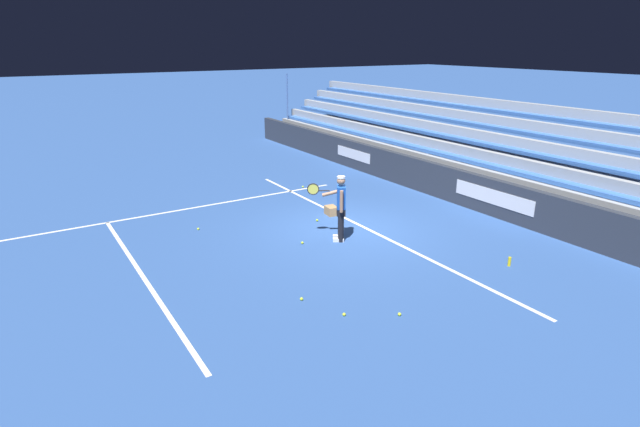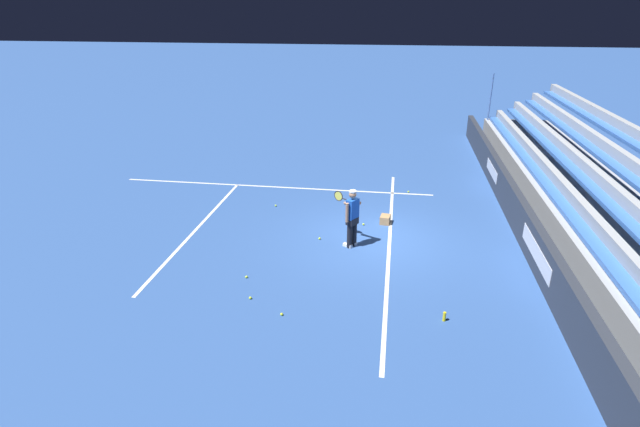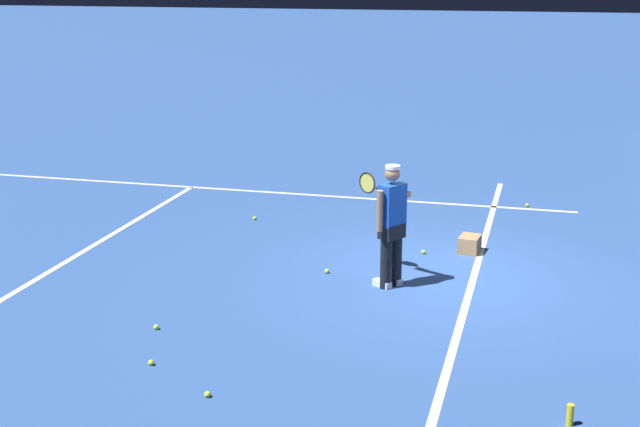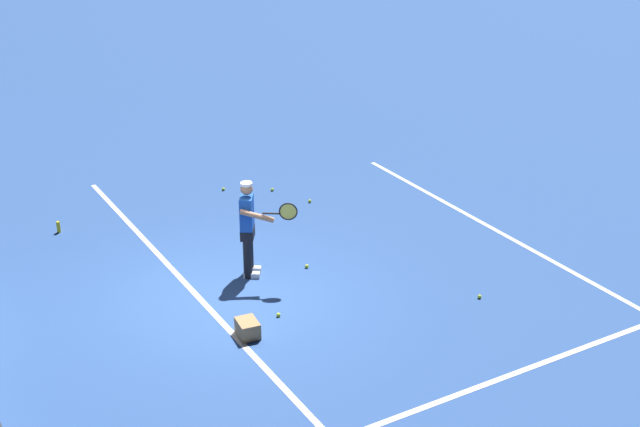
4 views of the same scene
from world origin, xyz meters
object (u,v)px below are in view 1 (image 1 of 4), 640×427
tennis_ball_far_left (317,220)px  tennis_ball_by_box (302,243)px  tennis_ball_stray_back (301,299)px  water_bottle (509,262)px  ball_box_cardboard (331,211)px  tennis_ball_near_player (198,229)px  tennis_ball_far_right (344,314)px  tennis_ball_toward_net (399,314)px  tennis_player (340,207)px  tennis_ball_on_baseline (303,187)px

tennis_ball_far_left → tennis_ball_by_box: bearing=135.6°
tennis_ball_stray_back → water_bottle: bearing=-103.3°
ball_box_cardboard → tennis_ball_near_player: bearing=77.1°
tennis_ball_far_right → tennis_ball_toward_net: (-0.55, -0.89, 0.00)m
water_bottle → tennis_ball_by_box: bearing=42.3°
tennis_ball_by_box → tennis_ball_far_right: bearing=162.1°
tennis_ball_far_right → tennis_ball_near_player: (5.89, 0.79, 0.00)m
tennis_ball_by_box → tennis_player: bearing=-105.8°
ball_box_cardboard → tennis_ball_far_right: (-5.02, 3.03, -0.10)m
tennis_ball_far_right → tennis_ball_near_player: bearing=7.6°
tennis_ball_on_baseline → tennis_ball_toward_net: (-8.56, 2.91, 0.00)m
tennis_ball_on_baseline → tennis_ball_near_player: size_ratio=1.00×
tennis_ball_stray_back → tennis_ball_far_right: bearing=-158.3°
tennis_ball_far_left → tennis_ball_by_box: same height
tennis_ball_by_box → tennis_ball_stray_back: (-2.54, 1.51, 0.00)m
tennis_ball_far_left → tennis_ball_stray_back: bearing=144.2°
tennis_player → tennis_ball_far_left: 1.77m
tennis_ball_toward_net → tennis_ball_near_player: same height
tennis_ball_far_right → tennis_ball_far_left: bearing=-26.4°
tennis_ball_far_right → tennis_player: bearing=-33.1°
tennis_ball_on_baseline → tennis_ball_stray_back: (-7.06, 4.17, 0.00)m
tennis_ball_stray_back → water_bottle: (-1.15, -4.88, 0.08)m
ball_box_cardboard → tennis_ball_near_player: size_ratio=6.06×
tennis_player → tennis_ball_on_baseline: size_ratio=25.98×
tennis_ball_far_left → tennis_ball_by_box: size_ratio=1.00×
ball_box_cardboard → tennis_ball_on_baseline: bearing=-14.4°
tennis_ball_far_left → tennis_ball_toward_net: same height
tennis_ball_near_player → tennis_ball_far_left: bearing=-110.0°
tennis_player → tennis_ball_on_baseline: tennis_player is taller
tennis_ball_near_player → ball_box_cardboard: bearing=-102.9°
ball_box_cardboard → tennis_ball_far_right: 5.86m
tennis_player → ball_box_cardboard: (1.80, -0.93, -0.76)m
tennis_ball_far_right → water_bottle: bearing=-92.6°
tennis_player → ball_box_cardboard: tennis_player is taller
tennis_ball_toward_net → water_bottle: size_ratio=0.30×
tennis_ball_toward_net → tennis_ball_stray_back: same height
ball_box_cardboard → tennis_ball_on_baseline: (2.99, -0.77, -0.10)m
tennis_ball_by_box → tennis_ball_stray_back: bearing=149.3°
tennis_ball_on_baseline → tennis_ball_near_player: bearing=114.9°
tennis_player → tennis_ball_toward_net: (-3.77, 1.21, -0.86)m
tennis_ball_far_right → tennis_ball_toward_net: same height
tennis_ball_far_left → tennis_ball_stray_back: size_ratio=1.00×
ball_box_cardboard → tennis_ball_stray_back: 5.30m
tennis_player → tennis_ball_far_right: (-3.22, 2.10, -0.86)m
tennis_ball_on_baseline → tennis_ball_by_box: (-4.52, 2.67, 0.00)m
tennis_ball_far_left → water_bottle: 5.39m
tennis_ball_far_right → ball_box_cardboard: bearing=-31.1°
tennis_ball_on_baseline → tennis_ball_toward_net: bearing=161.2°
tennis_player → water_bottle: size_ratio=7.80×
ball_box_cardboard → tennis_ball_toward_net: ball_box_cardboard is taller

